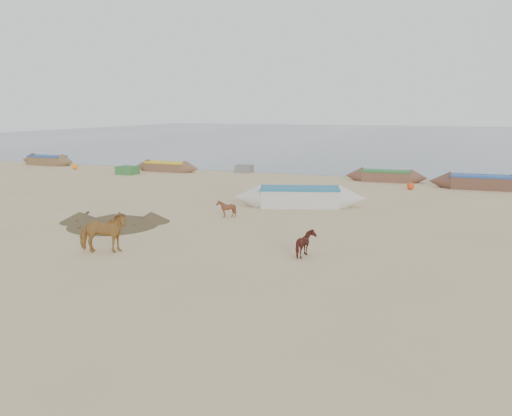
{
  "coord_description": "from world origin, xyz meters",
  "views": [
    {
      "loc": [
        6.59,
        -14.03,
        4.82
      ],
      "look_at": [
        0.0,
        4.0,
        1.0
      ],
      "focal_mm": 35.0,
      "sensor_mm": 36.0,
      "label": 1
    }
  ],
  "objects": [
    {
      "name": "sea",
      "position": [
        0.0,
        82.0,
        0.01
      ],
      "size": [
        160.0,
        160.0,
        0.0
      ],
      "primitive_type": "plane",
      "color": "slate",
      "rests_on": "ground"
    },
    {
      "name": "calf_right",
      "position": [
        2.69,
        1.49,
        0.43
      ],
      "size": [
        0.95,
        1.03,
        0.86
      ],
      "primitive_type": "imported",
      "rotation": [
        0.0,
        0.0,
        1.86
      ],
      "color": "#54231B",
      "rests_on": "ground"
    },
    {
      "name": "debris_pile",
      "position": [
        -6.11,
        3.19,
        0.24
      ],
      "size": [
        3.91,
        3.91,
        0.48
      ],
      "primitive_type": "cone",
      "rotation": [
        0.0,
        0.0,
        0.02
      ],
      "color": "brown",
      "rests_on": "ground"
    },
    {
      "name": "beach_clutter",
      "position": [
        3.49,
        19.56,
        0.3
      ],
      "size": [
        42.97,
        5.25,
        0.64
      ],
      "color": "#306C33",
      "rests_on": "ground"
    },
    {
      "name": "near_canoe",
      "position": [
        0.2,
        9.8,
        0.5
      ],
      "size": [
        6.74,
        3.27,
        1.0
      ],
      "primitive_type": null,
      "rotation": [
        0.0,
        0.0,
        0.29
      ],
      "color": "beige",
      "rests_on": "ground"
    },
    {
      "name": "ground",
      "position": [
        0.0,
        0.0,
        0.0
      ],
      "size": [
        140.0,
        140.0,
        0.0
      ],
      "primitive_type": "plane",
      "color": "tan",
      "rests_on": "ground"
    },
    {
      "name": "calf_front",
      "position": [
        -2.27,
        6.27,
        0.4
      ],
      "size": [
        0.83,
        0.76,
        0.79
      ],
      "primitive_type": "imported",
      "rotation": [
        0.0,
        0.0,
        -1.76
      ],
      "color": "#562D1B",
      "rests_on": "ground"
    },
    {
      "name": "waterline_canoes",
      "position": [
        3.94,
        20.23,
        0.42
      ],
      "size": [
        58.24,
        3.8,
        0.9
      ],
      "color": "brown",
      "rests_on": "ground"
    },
    {
      "name": "cow_adult",
      "position": [
        -3.91,
        -0.43,
        0.7
      ],
      "size": [
        1.82,
        1.36,
        1.4
      ],
      "primitive_type": "imported",
      "rotation": [
        0.0,
        0.0,
        1.99
      ],
      "color": "olive",
      "rests_on": "ground"
    }
  ]
}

